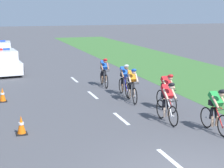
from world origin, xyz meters
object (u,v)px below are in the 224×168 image
object	(u,v)px
traffic_cone_near	(2,95)
cyclist_lead	(216,109)
police_car_nearest	(3,63)
cyclist_fifth	(124,79)
police_car_second	(0,52)
cyclist_second	(167,101)
cyclist_fourth	(132,84)
cyclist_third	(167,91)
cyclist_sixth	(104,72)
traffic_cone_mid	(21,125)

from	to	relation	value
traffic_cone_near	cyclist_lead	bearing A→B (deg)	-44.44
cyclist_lead	police_car_nearest	size ratio (longest dim) A/B	0.38
cyclist_lead	traffic_cone_near	distance (m)	9.23
cyclist_lead	cyclist_fifth	distance (m)	5.95
cyclist_fifth	police_car_second	distance (m)	15.17
cyclist_second	cyclist_fourth	size ratio (longest dim) A/B	1.00
cyclist_third	cyclist_fifth	distance (m)	3.00
cyclist_lead	cyclist_sixth	bearing A→B (deg)	99.43
cyclist_second	traffic_cone_near	bearing A→B (deg)	138.10
cyclist_second	police_car_second	world-z (taller)	police_car_second
cyclist_lead	cyclist_fifth	bearing A→B (deg)	100.14
cyclist_fourth	police_car_nearest	world-z (taller)	police_car_nearest
cyclist_third	cyclist_fifth	size ratio (longest dim) A/B	1.00
cyclist_lead	cyclist_fourth	distance (m)	4.80
traffic_cone_near	traffic_cone_mid	world-z (taller)	same
cyclist_fifth	police_car_nearest	xyz separation A→B (m)	(-5.20, 8.14, -0.11)
police_car_nearest	traffic_cone_mid	bearing A→B (deg)	-89.53
cyclist_fourth	police_car_second	distance (m)	16.27
cyclist_lead	cyclist_fifth	world-z (taller)	same
cyclist_fifth	cyclist_sixth	xyz separation A→B (m)	(-0.30, 2.27, 0.00)
cyclist_fifth	traffic_cone_near	distance (m)	5.58
cyclist_fourth	cyclist_sixth	world-z (taller)	same
cyclist_third	traffic_cone_near	size ratio (longest dim) A/B	2.69
cyclist_second	traffic_cone_near	size ratio (longest dim) A/B	2.69
cyclist_sixth	traffic_cone_near	distance (m)	5.51
cyclist_second	traffic_cone_mid	xyz separation A→B (m)	(-5.12, 0.35, -0.48)
cyclist_fifth	police_car_nearest	distance (m)	9.66
cyclist_sixth	cyclist_lead	bearing A→B (deg)	-80.57
cyclist_lead	cyclist_third	size ratio (longest dim) A/B	1.00
cyclist_lead	cyclist_second	bearing A→B (deg)	124.98
cyclist_lead	traffic_cone_mid	world-z (taller)	cyclist_lead
cyclist_lead	traffic_cone_mid	bearing A→B (deg)	163.44
cyclist_third	police_car_second	size ratio (longest dim) A/B	0.39
cyclist_lead	cyclist_fifth	size ratio (longest dim) A/B	1.00
traffic_cone_mid	cyclist_sixth	bearing A→B (deg)	52.73
cyclist_second	police_car_nearest	world-z (taller)	police_car_nearest
cyclist_fourth	traffic_cone_near	world-z (taller)	cyclist_fourth
cyclist_sixth	police_car_second	world-z (taller)	police_car_second
police_car_second	cyclist_third	bearing A→B (deg)	-70.93
cyclist_second	cyclist_sixth	world-z (taller)	same
cyclist_fifth	cyclist_sixth	size ratio (longest dim) A/B	1.00
cyclist_fourth	police_car_nearest	size ratio (longest dim) A/B	0.38
traffic_cone_near	traffic_cone_mid	distance (m)	4.65
cyclist_lead	police_car_nearest	xyz separation A→B (m)	(-6.25, 14.00, -0.11)
cyclist_second	cyclist_fourth	xyz separation A→B (m)	(-0.10, 3.19, 0.00)
cyclist_second	traffic_cone_mid	distance (m)	5.15
traffic_cone_near	traffic_cone_mid	bearing A→B (deg)	-84.65
cyclist_fifth	traffic_cone_near	bearing A→B (deg)	173.90
cyclist_lead	cyclist_second	xyz separation A→B (m)	(-1.03, 1.47, 0.00)
police_car_second	traffic_cone_mid	xyz separation A→B (m)	(0.10, -18.28, -0.37)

